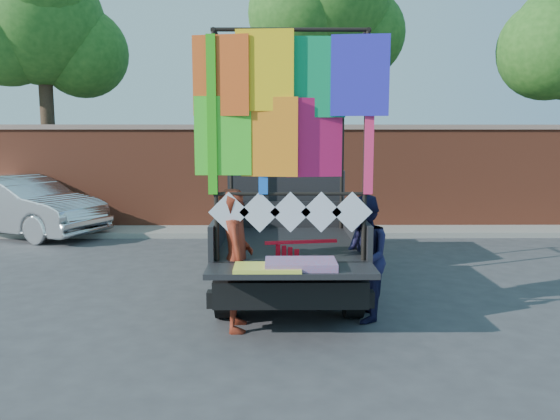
{
  "coord_description": "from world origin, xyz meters",
  "views": [
    {
      "loc": [
        -0.4,
        -6.62,
        2.38
      ],
      "look_at": [
        -0.34,
        0.24,
        1.42
      ],
      "focal_mm": 35.0,
      "sensor_mm": 36.0,
      "label": 1
    }
  ],
  "objects_px": {
    "sedan": "(20,206)",
    "woman": "(236,260)",
    "pickup_truck": "(286,222)",
    "man": "(363,258)"
  },
  "relations": [
    {
      "from": "sedan",
      "to": "woman",
      "type": "xyz_separation_m",
      "value": [
        5.54,
        -6.31,
        0.16
      ]
    },
    {
      "from": "pickup_truck",
      "to": "woman",
      "type": "relative_size",
      "value": 3.27
    },
    {
      "from": "pickup_truck",
      "to": "woman",
      "type": "bearing_deg",
      "value": -103.75
    },
    {
      "from": "man",
      "to": "woman",
      "type": "bearing_deg",
      "value": -79.27
    },
    {
      "from": "woman",
      "to": "man",
      "type": "height_order",
      "value": "woman"
    },
    {
      "from": "woman",
      "to": "man",
      "type": "xyz_separation_m",
      "value": [
        1.59,
        0.32,
        -0.05
      ]
    },
    {
      "from": "pickup_truck",
      "to": "sedan",
      "type": "distance_m",
      "value": 7.19
    },
    {
      "from": "sedan",
      "to": "woman",
      "type": "height_order",
      "value": "woman"
    },
    {
      "from": "woman",
      "to": "man",
      "type": "bearing_deg",
      "value": -83.12
    },
    {
      "from": "sedan",
      "to": "man",
      "type": "relative_size",
      "value": 2.65
    }
  ]
}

